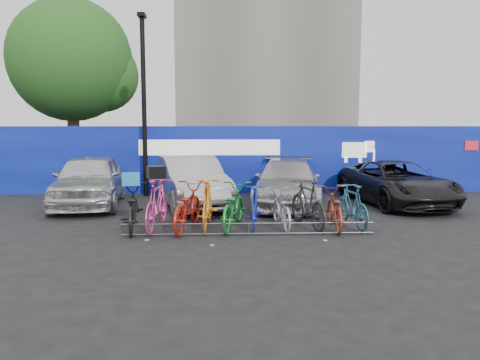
{
  "coord_description": "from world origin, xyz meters",
  "views": [
    {
      "loc": [
        -0.62,
        -10.73,
        2.44
      ],
      "look_at": [
        -0.09,
        2.0,
        0.94
      ],
      "focal_mm": 35.0,
      "sensor_mm": 36.0,
      "label": 1
    }
  ],
  "objects": [
    {
      "name": "bike_2",
      "position": [
        -1.4,
        0.03,
        0.55
      ],
      "size": [
        1.14,
        2.2,
        1.1
      ],
      "primitive_type": "imported",
      "rotation": [
        0.0,
        0.0,
        2.94
      ],
      "color": "#AD1B11",
      "rests_on": "ground"
    },
    {
      "name": "bike_8",
      "position": [
        2.05,
        0.0,
        0.49
      ],
      "size": [
        0.8,
        1.91,
        0.98
      ],
      "primitive_type": "imported",
      "rotation": [
        0.0,
        0.0,
        3.06
      ],
      "color": "maroon",
      "rests_on": "ground"
    },
    {
      "name": "tree",
      "position": [
        -6.77,
        10.06,
        5.07
      ],
      "size": [
        5.4,
        5.2,
        7.8
      ],
      "color": "#382314",
      "rests_on": "ground"
    },
    {
      "name": "bike_3",
      "position": [
        -0.93,
        0.21,
        0.59
      ],
      "size": [
        0.68,
        2.0,
        1.18
      ],
      "primitive_type": "imported",
      "rotation": [
        0.0,
        0.0,
        3.08
      ],
      "color": "orange",
      "rests_on": "ground"
    },
    {
      "name": "cargo_topcase",
      "position": [
        -2.11,
        0.09,
        1.36
      ],
      "size": [
        0.49,
        0.46,
        0.29
      ],
      "primitive_type": "cube",
      "rotation": [
        0.0,
        0.0,
        0.33
      ],
      "color": "black",
      "rests_on": "bike_1"
    },
    {
      "name": "bike_4",
      "position": [
        -0.34,
        0.13,
        0.53
      ],
      "size": [
        1.16,
        2.14,
        1.07
      ],
      "primitive_type": "imported",
      "rotation": [
        0.0,
        0.0,
        2.91
      ],
      "color": "#17762A",
      "rests_on": "ground"
    },
    {
      "name": "car_2",
      "position": [
        1.43,
        3.45,
        0.69
      ],
      "size": [
        2.69,
        5.03,
        1.39
      ],
      "primitive_type": "imported",
      "rotation": [
        0.0,
        0.0,
        -0.16
      ],
      "color": "#AFAEB3",
      "rests_on": "ground"
    },
    {
      "name": "lamppost",
      "position": [
        -3.2,
        5.4,
        3.27
      ],
      "size": [
        0.25,
        0.5,
        6.11
      ],
      "color": "black",
      "rests_on": "ground"
    },
    {
      "name": "bike_9",
      "position": [
        2.51,
        0.14,
        0.53
      ],
      "size": [
        0.75,
        1.81,
        1.05
      ],
      "primitive_type": "imported",
      "rotation": [
        0.0,
        0.0,
        3.29
      ],
      "color": "#215670",
      "rests_on": "ground"
    },
    {
      "name": "bike_5",
      "position": [
        0.19,
        0.2,
        0.51
      ],
      "size": [
        0.67,
        1.74,
        1.02
      ],
      "primitive_type": "imported",
      "rotation": [
        0.0,
        0.0,
        3.03
      ],
      "color": "#1829A8",
      "rests_on": "ground"
    },
    {
      "name": "car_0",
      "position": [
        -4.59,
        3.5,
        0.79
      ],
      "size": [
        2.39,
        4.84,
        1.59
      ],
      "primitive_type": "imported",
      "rotation": [
        0.0,
        0.0,
        0.11
      ],
      "color": "silver",
      "rests_on": "ground"
    },
    {
      "name": "bike_1",
      "position": [
        -2.11,
        0.09,
        0.61
      ],
      "size": [
        0.78,
        2.07,
        1.21
      ],
      "primitive_type": "imported",
      "rotation": [
        0.0,
        0.0,
        3.03
      ],
      "color": "#C7398E",
      "rests_on": "ground"
    },
    {
      "name": "bike_0",
      "position": [
        -2.68,
        0.03,
        0.53
      ],
      "size": [
        0.98,
        2.11,
        1.07
      ],
      "primitive_type": "imported",
      "rotation": [
        0.0,
        0.0,
        3.28
      ],
      "color": "black",
      "rests_on": "ground"
    },
    {
      "name": "cargo_crate",
      "position": [
        -2.68,
        0.03,
        1.21
      ],
      "size": [
        0.45,
        0.37,
        0.28
      ],
      "primitive_type": "cube",
      "rotation": [
        0.0,
        0.0,
        0.2
      ],
      "color": "#2071BC",
      "rests_on": "bike_0"
    },
    {
      "name": "bike_6",
      "position": [
        0.82,
        0.19,
        0.46
      ],
      "size": [
        0.77,
        1.8,
        0.92
      ],
      "primitive_type": "imported",
      "rotation": [
        0.0,
        0.0,
        3.24
      ],
      "color": "#999A9F",
      "rests_on": "ground"
    },
    {
      "name": "car_1",
      "position": [
        -1.53,
        3.32,
        0.75
      ],
      "size": [
        2.75,
        4.83,
        1.51
      ],
      "primitive_type": "imported",
      "rotation": [
        0.0,
        0.0,
        0.27
      ],
      "color": "#A7A7AB",
      "rests_on": "ground"
    },
    {
      "name": "car_3",
      "position": [
        4.78,
        3.33,
        0.67
      ],
      "size": [
        2.79,
        5.03,
        1.33
      ],
      "primitive_type": "imported",
      "rotation": [
        0.0,
        0.0,
        0.13
      ],
      "color": "black",
      "rests_on": "ground"
    },
    {
      "name": "bike_7",
      "position": [
        1.45,
        0.16,
        0.58
      ],
      "size": [
        0.97,
        2.01,
        1.16
      ],
      "primitive_type": "imported",
      "rotation": [
        0.0,
        0.0,
        3.37
      ],
      "color": "#252527",
      "rests_on": "ground"
    },
    {
      "name": "ground",
      "position": [
        0.0,
        0.0,
        0.0
      ],
      "size": [
        100.0,
        100.0,
        0.0
      ],
      "primitive_type": "plane",
      "color": "black",
      "rests_on": "ground"
    },
    {
      "name": "hoarding",
      "position": [
        0.01,
        6.0,
        1.2
      ],
      "size": [
        22.0,
        0.18,
        2.4
      ],
      "color": "#091082",
      "rests_on": "ground"
    },
    {
      "name": "bike_rack",
      "position": [
        -0.0,
        -0.6,
        0.16
      ],
      "size": [
        5.6,
        0.03,
        0.3
      ],
      "color": "#595B60",
      "rests_on": "ground"
    }
  ]
}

